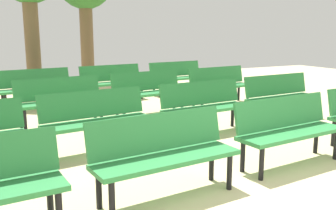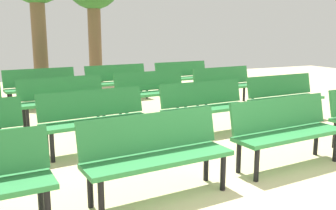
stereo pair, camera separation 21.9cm
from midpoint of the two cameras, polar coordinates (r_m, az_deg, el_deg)
bench_r0_c1 at (r=4.00m, az=-0.18°, el=-6.81°), size 1.63×0.59×0.87m
bench_r0_c2 at (r=5.17m, az=18.42°, el=-3.24°), size 1.63×0.59×0.87m
bench_r1_c1 at (r=5.63m, az=-9.73°, el=-1.66°), size 1.64×0.62×0.87m
bench_r1_c2 at (r=6.50m, az=6.59°, el=0.14°), size 1.63×0.57×0.87m
bench_r1_c3 at (r=7.76m, az=17.75°, el=1.47°), size 1.62×0.56×0.87m
bench_r2_c1 at (r=7.33m, az=-14.59°, el=1.10°), size 1.64×0.62×0.87m
bench_r2_c2 at (r=8.06m, az=-1.64°, el=2.34°), size 1.64×0.62×0.87m
bench_r2_c3 at (r=9.10m, az=9.12°, el=3.22°), size 1.64×0.62×0.87m
bench_r3_c1 at (r=9.10m, az=-17.78°, el=2.83°), size 1.64×0.63×0.87m
bench_r3_c2 at (r=9.67m, az=-6.89°, el=3.75°), size 1.63×0.60×0.87m
bench_r3_c3 at (r=10.56m, az=2.88°, el=4.44°), size 1.63×0.60×0.87m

